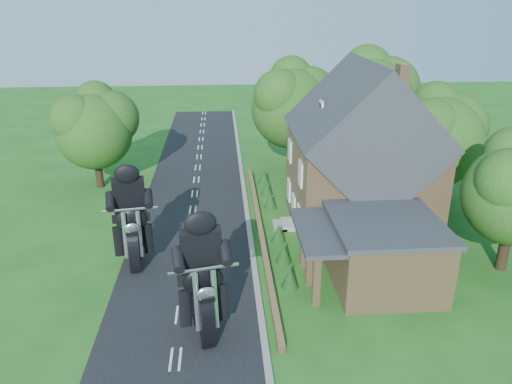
{
  "coord_description": "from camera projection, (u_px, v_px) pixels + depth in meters",
  "views": [
    {
      "loc": [
        2.08,
        -22.33,
        13.61
      ],
      "look_at": [
        4.03,
        4.97,
        2.8
      ],
      "focal_mm": 35.0,
      "sensor_mm": 36.0,
      "label": 1
    }
  ],
  "objects": [
    {
      "name": "shrub_a",
      "position": [
        290.0,
        277.0,
        24.8
      ],
      "size": [
        0.9,
        0.9,
        1.1
      ],
      "primitive_type": "cone",
      "color": "#113511",
      "rests_on": "ground"
    },
    {
      "name": "tree_behind_house",
      "position": [
        374.0,
        96.0,
        39.2
      ],
      "size": [
        7.81,
        7.2,
        10.08
      ],
      "color": "black",
      "rests_on": "ground"
    },
    {
      "name": "tree_house_right",
      "position": [
        443.0,
        133.0,
        32.77
      ],
      "size": [
        6.51,
        6.0,
        8.4
      ],
      "color": "black",
      "rests_on": "ground"
    },
    {
      "name": "road",
      "position": [
        185.0,
        280.0,
        25.57
      ],
      "size": [
        7.0,
        80.0,
        0.02
      ],
      "primitive_type": "cube",
      "color": "black",
      "rests_on": "ground"
    },
    {
      "name": "shrub_d",
      "position": [
        270.0,
        200.0,
        34.08
      ],
      "size": [
        0.9,
        0.9,
        1.1
      ],
      "primitive_type": "cone",
      "color": "#113511",
      "rests_on": "ground"
    },
    {
      "name": "shrub_f",
      "position": [
        264.0,
        176.0,
        38.71
      ],
      "size": [
        0.9,
        0.9,
        1.1
      ],
      "primitive_type": "cone",
      "color": "#113511",
      "rests_on": "ground"
    },
    {
      "name": "shrub_b",
      "position": [
        284.0,
        253.0,
        27.12
      ],
      "size": [
        0.9,
        0.9,
        1.1
      ],
      "primitive_type": "cone",
      "color": "#113511",
      "rests_on": "ground"
    },
    {
      "name": "ground",
      "position": [
        185.0,
        280.0,
        25.58
      ],
      "size": [
        120.0,
        120.0,
        0.0
      ],
      "primitive_type": "plane",
      "color": "#1E5919",
      "rests_on": "ground"
    },
    {
      "name": "house",
      "position": [
        361.0,
        159.0,
        30.24
      ],
      "size": [
        9.54,
        8.64,
        10.24
      ],
      "color": "olive",
      "rests_on": "ground"
    },
    {
      "name": "motorcycle_follow",
      "position": [
        135.0,
        251.0,
        26.66
      ],
      "size": [
        0.74,
        1.92,
        1.74
      ],
      "primitive_type": null,
      "rotation": [
        0.0,
        0.0,
        3.29
      ],
      "color": "black",
      "rests_on": "ground"
    },
    {
      "name": "annex",
      "position": [
        381.0,
        251.0,
        24.84
      ],
      "size": [
        7.05,
        5.94,
        3.44
      ],
      "color": "olive",
      "rests_on": "ground"
    },
    {
      "name": "motorcycle_lead",
      "position": [
        204.0,
        319.0,
        21.07
      ],
      "size": [
        0.88,
        1.96,
        1.77
      ],
      "primitive_type": null,
      "rotation": [
        0.0,
        0.0,
        3.36
      ],
      "color": "black",
      "rests_on": "ground"
    },
    {
      "name": "tree_far_road",
      "position": [
        99.0,
        124.0,
        36.43
      ],
      "size": [
        6.08,
        5.6,
        7.84
      ],
      "color": "black",
      "rests_on": "ground"
    },
    {
      "name": "garden_wall",
      "position": [
        260.0,
        231.0,
        30.43
      ],
      "size": [
        0.3,
        22.0,
        0.4
      ],
      "primitive_type": "cube",
      "color": "olive",
      "rests_on": "ground"
    },
    {
      "name": "shrub_e",
      "position": [
        267.0,
        187.0,
        36.39
      ],
      "size": [
        0.9,
        0.9,
        1.1
      ],
      "primitive_type": "cone",
      "color": "#113511",
      "rests_on": "ground"
    },
    {
      "name": "kerb",
      "position": [
        256.0,
        277.0,
        25.8
      ],
      "size": [
        0.3,
        80.0,
        0.12
      ],
      "primitive_type": "cube",
      "color": "gray",
      "rests_on": "ground"
    },
    {
      "name": "tree_behind_left",
      "position": [
        297.0,
        101.0,
        39.9
      ],
      "size": [
        6.94,
        6.4,
        9.16
      ],
      "color": "black",
      "rests_on": "ground"
    },
    {
      "name": "shrub_c",
      "position": [
        279.0,
        233.0,
        29.44
      ],
      "size": [
        0.9,
        0.9,
        1.1
      ],
      "primitive_type": "cone",
      "color": "#113511",
      "rests_on": "ground"
    }
  ]
}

